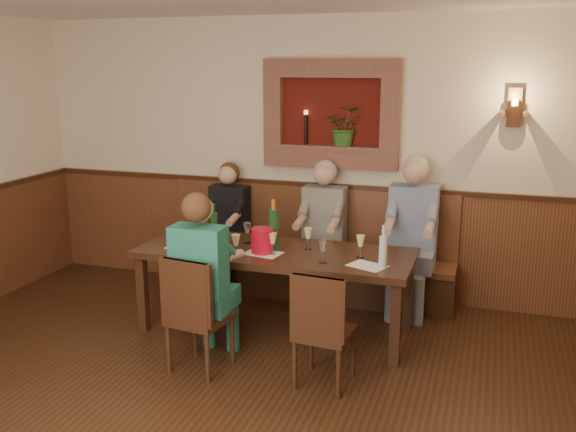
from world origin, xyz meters
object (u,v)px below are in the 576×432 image
person_bench_right (411,249)px  wine_bottle_green_a (274,229)px  water_bottle (383,251)px  chair_near_left (199,337)px  person_bench_left (227,239)px  person_chair_front (205,294)px  bench (306,264)px  chair_near_right (324,352)px  wine_bottle_green_b (214,228)px  dining_table (275,258)px  spittoon_bucket (262,241)px  person_bench_mid (322,245)px

person_bench_right → wine_bottle_green_a: size_ratio=3.32×
water_bottle → chair_near_left: bearing=-152.4°
person_bench_left → person_chair_front: 1.70m
water_bottle → bench: bearing=129.9°
chair_near_right → wine_bottle_green_b: 1.64m
person_chair_front → wine_bottle_green_a: 0.90m
dining_table → water_bottle: 1.03m
chair_near_left → water_bottle: 1.59m
person_chair_front → water_bottle: size_ratio=3.99×
bench → person_bench_right: size_ratio=2.00×
person_bench_right → wine_bottle_green_b: 1.87m
spittoon_bucket → wine_bottle_green_a: size_ratio=0.48×
spittoon_bucket → water_bottle: bearing=-5.6°
chair_near_right → person_chair_front: size_ratio=0.63×
dining_table → person_bench_left: (-0.82, 0.84, -0.12)m
person_bench_right → water_bottle: person_bench_right is taller
person_bench_right → spittoon_bucket: size_ratio=6.87×
chair_near_left → person_bench_right: (1.39, 1.74, 0.35)m
wine_bottle_green_b → dining_table: bearing=-1.1°
chair_near_left → person_bench_left: 1.84m
bench → spittoon_bucket: bearing=-94.0°
person_bench_left → wine_bottle_green_a: bearing=-46.4°
person_bench_left → person_bench_mid: 1.02m
dining_table → water_bottle: (0.98, -0.23, 0.22)m
bench → person_bench_left: person_bench_left is taller
bench → chair_near_left: (-0.32, -1.85, -0.05)m
dining_table → spittoon_bucket: size_ratio=10.98×
person_bench_right → water_bottle: bearing=-94.9°
bench → person_chair_front: (-0.31, -1.72, 0.25)m
person_bench_mid → wine_bottle_green_b: size_ratio=3.80×
chair_near_right → person_bench_mid: size_ratio=0.63×
water_bottle → wine_bottle_green_b: bearing=171.4°
chair_near_left → person_bench_right: person_bench_right is taller
chair_near_right → person_bench_right: person_bench_right is taller
person_bench_left → water_bottle: (1.80, -1.07, 0.34)m
bench → person_bench_mid: size_ratio=2.12×
chair_near_right → wine_bottle_green_b: size_ratio=2.40×
person_bench_right → spittoon_bucket: bearing=-140.1°
bench → water_bottle: (0.98, -1.17, 0.56)m
person_bench_left → person_chair_front: person_chair_front is taller
chair_near_left → person_bench_left: bearing=114.6°
dining_table → chair_near_right: 1.14m
person_bench_right → wine_bottle_green_a: 1.41m
dining_table → wine_bottle_green_a: size_ratio=5.30×
wine_bottle_green_a → wine_bottle_green_b: (-0.57, 0.03, -0.04)m
spittoon_bucket → wine_bottle_green_b: bearing=165.4°
person_chair_front → water_bottle: bearing=23.1°
spittoon_bucket → water_bottle: water_bottle is taller
chair_near_right → person_bench_left: bearing=136.8°
chair_near_left → wine_bottle_green_a: (0.31, 0.89, 0.67)m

